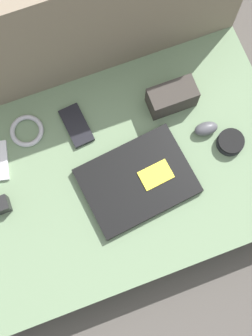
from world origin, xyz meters
TOP-DOWN VIEW (x-y plane):
  - ground_plane at (0.00, 0.00)m, footprint 8.00×8.00m
  - couch_seat at (0.00, 0.00)m, footprint 0.95×0.63m
  - couch_backrest at (0.00, 0.42)m, footprint 0.95×0.20m
  - laptop at (0.02, -0.04)m, footprint 0.33×0.26m
  - computer_mouse at (0.26, 0.03)m, footprint 0.07×0.05m
  - speaker_puck at (0.31, -0.03)m, footprint 0.08×0.08m
  - phone_silver at (-0.09, 0.17)m, footprint 0.07×0.13m
  - camera_pouch at (0.20, 0.15)m, footprint 0.14×0.07m
  - charger_brick at (-0.36, 0.02)m, footprint 0.05×0.04m
  - cable_coil at (-0.23, 0.21)m, footprint 0.10×0.10m

SIDE VIEW (x-z plane):
  - ground_plane at x=0.00m, z-range 0.00..0.00m
  - couch_seat at x=0.00m, z-range 0.00..0.15m
  - phone_silver at x=-0.09m, z-range 0.15..0.17m
  - cable_coil at x=-0.23m, z-range 0.15..0.17m
  - laptop at x=0.02m, z-range 0.15..0.18m
  - speaker_puck at x=0.31m, z-range 0.15..0.18m
  - computer_mouse at x=0.26m, z-range 0.15..0.19m
  - charger_brick at x=-0.36m, z-range 0.15..0.20m
  - camera_pouch at x=0.20m, z-range 0.15..0.23m
  - couch_backrest at x=0.00m, z-range 0.00..0.57m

